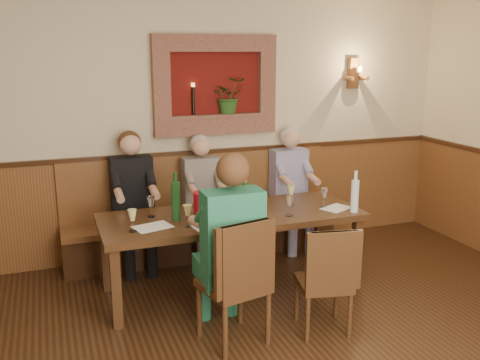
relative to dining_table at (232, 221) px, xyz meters
The scene contains 30 objects.
room_shell 2.21m from the dining_table, 90.00° to the right, with size 6.04×6.04×2.82m.
wainscoting 1.85m from the dining_table, 90.00° to the right, with size 6.02×6.02×1.15m.
wall_niche 1.59m from the dining_table, 77.58° to the left, with size 1.36×0.30×1.06m.
wall_sconce 2.53m from the dining_table, 29.61° to the left, with size 0.25×0.20×0.35m.
dining_table is the anchor object (origin of this frame).
bench 1.01m from the dining_table, 90.00° to the left, with size 3.00×0.45×1.11m.
chair_near_left 1.02m from the dining_table, 107.91° to the right, with size 0.54×0.54×1.03m.
chair_near_right 1.15m from the dining_table, 66.05° to the right, with size 0.47×0.47×0.90m.
person_bench_left 1.14m from the dining_table, 132.43° to the left, with size 0.42×0.52×1.43m.
person_bench_mid 0.85m from the dining_table, 92.04° to the left, with size 0.39×0.48×1.35m.
person_bench_right 1.32m from the dining_table, 39.69° to the left, with size 0.40×0.49×1.38m.
person_chair_front 0.83m from the dining_table, 110.85° to the right, with size 0.45×0.55×1.50m.
spittoon_bucket 0.34m from the dining_table, 168.57° to the right, with size 0.21×0.21×0.24m, color #B40B22.
wine_bottle_green_a 0.27m from the dining_table, 11.99° to the left, with size 0.07×0.07×0.37m.
wine_bottle_green_b 0.58m from the dining_table, behind, with size 0.10×0.10×0.43m.
water_bottle 1.17m from the dining_table, 17.25° to the right, with size 0.08×0.08×0.39m.
tasting_sheet_a 0.77m from the dining_table, behind, with size 0.31×0.22×0.00m, color white.
tasting_sheet_b 0.18m from the dining_table, 40.82° to the right, with size 0.31×0.22×0.00m, color white.
tasting_sheet_c 1.01m from the dining_table, 10.14° to the right, with size 0.28×0.20×0.00m, color white.
tasting_sheet_d 0.42m from the dining_table, 137.59° to the right, with size 0.27×0.19×0.00m, color white.
wine_glass_0 0.97m from the dining_table, 168.59° to the right, with size 0.08×0.08×0.19m, color #DAD682, non-canonical shape.
wine_glass_1 0.47m from the dining_table, 126.33° to the right, with size 0.08×0.08×0.19m, color #DAD682, non-canonical shape.
wine_glass_2 0.75m from the dining_table, 167.63° to the left, with size 0.08×0.08×0.19m, color white, non-canonical shape.
wine_glass_3 0.56m from the dining_table, 26.87° to the right, with size 0.08×0.08×0.19m, color white, non-canonical shape.
wine_glass_4 0.34m from the dining_table, behind, with size 0.08×0.08×0.19m, color white, non-canonical shape.
wine_glass_5 0.33m from the dining_table, 20.34° to the left, with size 0.08×0.08×0.19m, color #DAD682, non-canonical shape.
wine_glass_6 0.65m from the dining_table, ahead, with size 0.08×0.08×0.19m, color #DAD682, non-canonical shape.
wine_glass_7 0.21m from the dining_table, 119.58° to the right, with size 0.08×0.08×0.19m, color #DAD682, non-canonical shape.
wine_glass_8 0.54m from the dining_table, 155.41° to the right, with size 0.08×0.08×0.19m, color #DAD682, non-canonical shape.
wine_glass_9 0.92m from the dining_table, ahead, with size 0.08×0.08×0.19m, color white, non-canonical shape.
Camera 1 is at (-1.54, -2.60, 2.22)m, focal length 40.00 mm.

